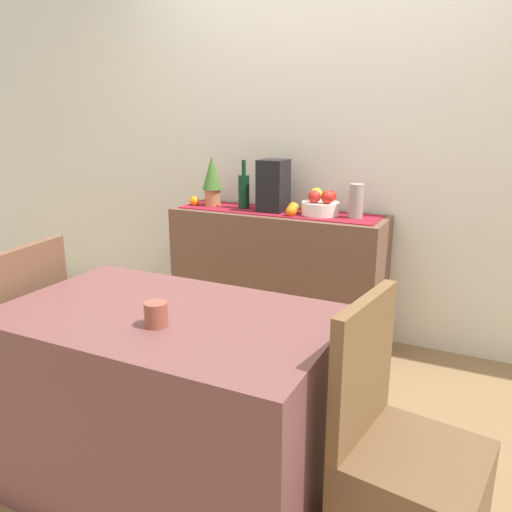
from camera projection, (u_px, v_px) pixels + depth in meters
name	position (u px, v px, depth m)	size (l,w,h in m)	color
ground_plane	(241.00, 415.00, 2.49)	(6.40, 6.40, 0.02)	olive
room_wall_rear	(327.00, 125.00, 3.14)	(6.40, 0.06, 2.70)	silver
sideboard_console	(277.00, 275.00, 3.26)	(1.35, 0.42, 0.83)	brown
table_runner	(277.00, 211.00, 3.15)	(1.27, 0.32, 0.01)	maroon
fruit_bowl	(320.00, 208.00, 3.02)	(0.22, 0.22, 0.08)	white
apple_center	(316.00, 194.00, 3.04)	(0.08, 0.08, 0.08)	gold
apple_left	(328.00, 197.00, 2.94)	(0.08, 0.08, 0.08)	red
apple_upper	(314.00, 197.00, 2.97)	(0.08, 0.08, 0.08)	red
apple_right	(331.00, 196.00, 3.03)	(0.06, 0.06, 0.06)	red
wine_bottle	(244.00, 191.00, 3.22)	(0.07, 0.07, 0.31)	#0F361E
coffee_maker	(273.00, 186.00, 3.12)	(0.16, 0.18, 0.32)	black
ceramic_vase	(356.00, 202.00, 2.91)	(0.08, 0.08, 0.20)	gray
potted_plant	(212.00, 179.00, 3.30)	(0.13, 0.13, 0.33)	#BB754E
orange_loose_mid	(293.00, 208.00, 3.07)	(0.07, 0.07, 0.07)	orange
orange_loose_far	(291.00, 211.00, 3.00)	(0.07, 0.07, 0.07)	orange
orange_loose_end	(195.00, 201.00, 3.34)	(0.07, 0.07, 0.07)	orange
dining_table	(171.00, 405.00, 1.89)	(1.20, 0.72, 0.74)	brown
coffee_cup	(156.00, 314.00, 1.67)	(0.08, 0.08, 0.08)	brown
chair_near_window	(14.00, 379.00, 2.28)	(0.44, 0.44, 0.90)	brown
chair_by_corner	(405.00, 502.00, 1.56)	(0.45, 0.45, 0.90)	brown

